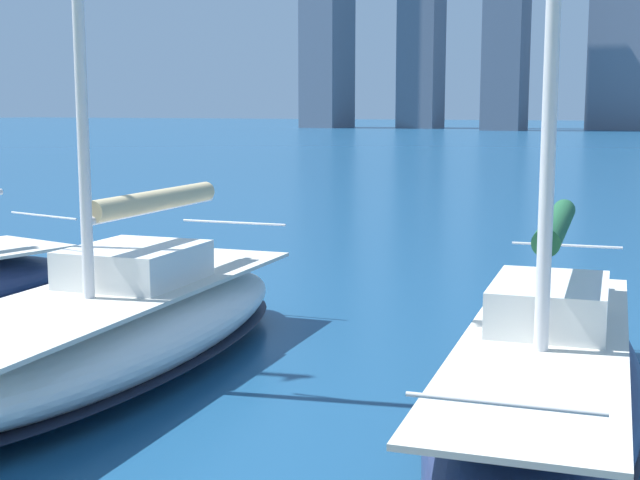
% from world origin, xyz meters
% --- Properties ---
extents(sailboat_forest, '(3.64, 9.19, 11.71)m').
position_xyz_m(sailboat_forest, '(-2.43, -7.51, 0.69)').
color(sailboat_forest, navy).
rests_on(sailboat_forest, ground).
extents(sailboat_tan, '(3.92, 9.16, 9.52)m').
position_xyz_m(sailboat_tan, '(3.68, -7.11, 0.68)').
color(sailboat_tan, white).
rests_on(sailboat_tan, ground).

